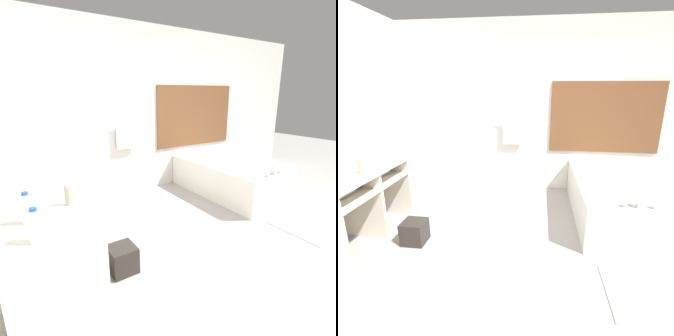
{
  "view_description": "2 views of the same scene",
  "coord_description": "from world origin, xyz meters",
  "views": [
    {
      "loc": [
        -2.05,
        -1.72,
        1.66
      ],
      "look_at": [
        -0.35,
        0.84,
        0.77
      ],
      "focal_mm": 28.0,
      "sensor_mm": 36.0,
      "label": 1
    },
    {
      "loc": [
        0.14,
        -2.14,
        1.7
      ],
      "look_at": [
        -0.26,
        0.95,
        0.73
      ],
      "focal_mm": 28.0,
      "sensor_mm": 36.0,
      "label": 2
    }
  ],
  "objects": [
    {
      "name": "wall_back_with_blinds",
      "position": [
        0.04,
        2.23,
        1.34
      ],
      "size": [
        7.4,
        0.13,
        2.7
      ],
      "color": "white",
      "rests_on": "ground_plane"
    },
    {
      "name": "bathtub",
      "position": [
        1.16,
        1.25,
        0.29
      ],
      "size": [
        1.02,
        1.87,
        0.65
      ],
      "color": "silver",
      "rests_on": "ground_plane"
    },
    {
      "name": "ground_plane",
      "position": [
        0.0,
        0.0,
        0.0
      ],
      "size": [
        16.0,
        16.0,
        0.0
      ],
      "primitive_type": "plane",
      "color": "#A8A39E",
      "rests_on": "ground"
    },
    {
      "name": "bath_mat",
      "position": [
        1.03,
        -0.2,
        0.01
      ],
      "size": [
        0.53,
        0.68,
        0.02
      ],
      "color": "white",
      "rests_on": "ground_plane"
    },
    {
      "name": "waste_bin",
      "position": [
        -1.22,
        0.32,
        0.13
      ],
      "size": [
        0.25,
        0.25,
        0.26
      ],
      "color": "#2D2823",
      "rests_on": "ground_plane"
    },
    {
      "name": "soap_dispenser",
      "position": [
        -1.67,
        0.21,
        0.92
      ],
      "size": [
        0.05,
        0.05,
        0.18
      ],
      "color": "gray",
      "rests_on": "vanity_counter"
    },
    {
      "name": "vanity_counter",
      "position": [
        -1.86,
        0.37,
        0.61
      ],
      "size": [
        0.65,
        1.28,
        0.84
      ],
      "color": "beige",
      "rests_on": "ground_plane"
    },
    {
      "name": "sink_faucet",
      "position": [
        -2.04,
        0.54,
        0.93
      ],
      "size": [
        0.09,
        0.04,
        0.18
      ],
      "color": "silver",
      "rests_on": "vanity_counter"
    }
  ]
}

